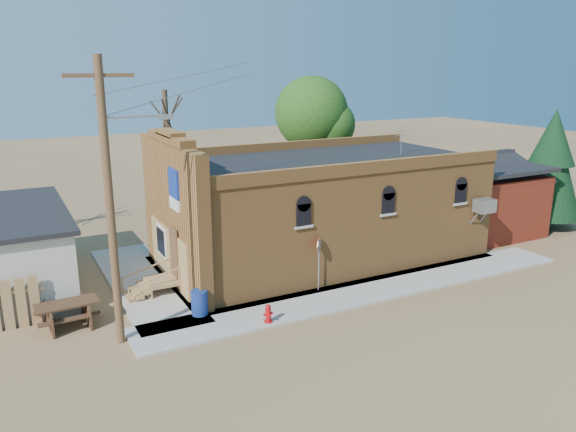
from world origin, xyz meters
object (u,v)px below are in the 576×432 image
brick_bar (316,209)px  utility_pole (111,199)px  picnic_table (68,311)px  stop_sign (319,250)px  trash_barrel (199,303)px  fire_hydrant (268,313)px

brick_bar → utility_pole: bearing=-156.3°
picnic_table → utility_pole: bearing=-57.8°
brick_bar → picnic_table: size_ratio=7.68×
brick_bar → stop_sign: size_ratio=7.57×
trash_barrel → stop_sign: bearing=-0.4°
stop_sign → trash_barrel: 5.05m
picnic_table → fire_hydrant: bearing=-29.5°
utility_pole → picnic_table: (-1.40, 2.00, -4.21)m
fire_hydrant → picnic_table: 6.86m
stop_sign → utility_pole: bearing=161.2°
stop_sign → trash_barrel: stop_sign is taller
utility_pole → stop_sign: 8.34m
stop_sign → brick_bar: bearing=37.9°
utility_pole → fire_hydrant: (4.73, -1.08, -4.37)m
stop_sign → trash_barrel: (-4.90, 0.03, -1.21)m
trash_barrel → picnic_table: bearing=162.1°
brick_bar → utility_pole: utility_pole is taller
fire_hydrant → picnic_table: bearing=172.6°
brick_bar → trash_barrel: size_ratio=18.18×
brick_bar → stop_sign: (-2.04, -3.69, -0.59)m
utility_pole → stop_sign: utility_pole is taller
trash_barrel → fire_hydrant: bearing=-42.2°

